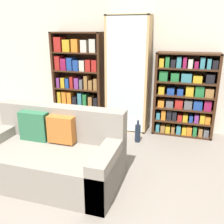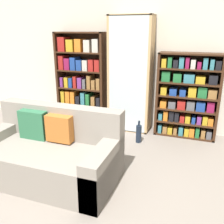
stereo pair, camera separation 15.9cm
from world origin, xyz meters
TOP-DOWN VIEW (x-y plane):
  - ground_plane at (0.00, 0.00)m, footprint 16.00×16.00m
  - wall_back at (0.00, 2.74)m, footprint 6.73×0.06m
  - couch at (-0.34, 0.71)m, footprint 1.65×0.87m
  - bookshelf_left at (-0.79, 2.54)m, footprint 0.92×0.32m
  - display_cabinet at (0.14, 2.52)m, footprint 0.72×0.36m
  - bookshelf_right at (1.11, 2.54)m, footprint 0.98×0.32m
  - wine_bottle at (0.44, 1.99)m, footprint 0.09×0.09m

SIDE VIEW (x-z plane):
  - ground_plane at x=0.00m, z-range 0.00..0.00m
  - wine_bottle at x=0.44m, z-range -0.03..0.33m
  - couch at x=-0.34m, z-range -0.12..0.70m
  - bookshelf_right at x=1.11m, z-range -0.02..1.35m
  - bookshelf_left at x=-0.79m, z-range -0.03..1.64m
  - display_cabinet at x=0.14m, z-range -0.01..1.93m
  - wall_back at x=0.00m, z-range 0.00..2.70m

